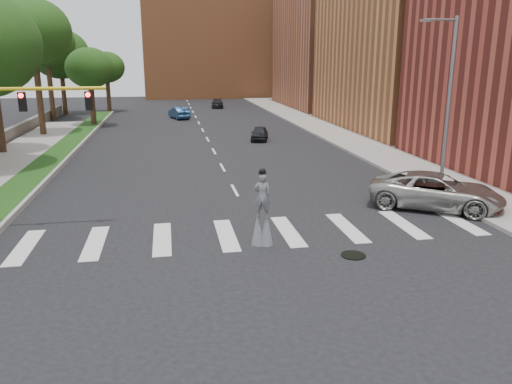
# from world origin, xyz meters

# --- Properties ---
(ground_plane) EXTENTS (160.00, 160.00, 0.00)m
(ground_plane) POSITION_xyz_m (0.00, 0.00, 0.00)
(ground_plane) COLOR black
(ground_plane) RESTS_ON ground
(grass_median) EXTENTS (2.00, 60.00, 0.25)m
(grass_median) POSITION_xyz_m (-11.50, 20.00, 0.12)
(grass_median) COLOR #173F12
(grass_median) RESTS_ON ground
(median_curb) EXTENTS (0.20, 60.00, 0.28)m
(median_curb) POSITION_xyz_m (-10.45, 20.00, 0.14)
(median_curb) COLOR #989893
(median_curb) RESTS_ON ground
(sidewalk_right) EXTENTS (5.00, 90.00, 0.18)m
(sidewalk_right) POSITION_xyz_m (12.50, 25.00, 0.09)
(sidewalk_right) COLOR gray
(sidewalk_right) RESTS_ON ground
(manhole) EXTENTS (0.90, 0.90, 0.04)m
(manhole) POSITION_xyz_m (3.00, -2.00, 0.02)
(manhole) COLOR black
(manhole) RESTS_ON ground
(building_mid) EXTENTS (16.00, 22.00, 24.00)m
(building_mid) POSITION_xyz_m (22.00, 30.00, 12.00)
(building_mid) COLOR #C5713D
(building_mid) RESTS_ON ground
(building_far) EXTENTS (16.00, 22.00, 20.00)m
(building_far) POSITION_xyz_m (22.00, 54.00, 10.00)
(building_far) COLOR #B05F41
(building_far) RESTS_ON ground
(building_backdrop) EXTENTS (26.00, 14.00, 18.00)m
(building_backdrop) POSITION_xyz_m (6.00, 78.00, 9.00)
(building_backdrop) COLOR #C5713D
(building_backdrop) RESTS_ON ground
(streetlight) EXTENTS (2.05, 0.20, 9.00)m
(streetlight) POSITION_xyz_m (10.90, 6.00, 4.90)
(streetlight) COLOR slate
(streetlight) RESTS_ON ground
(traffic_signal) EXTENTS (5.30, 0.23, 6.20)m
(traffic_signal) POSITION_xyz_m (-9.78, 3.00, 4.15)
(traffic_signal) COLOR black
(traffic_signal) RESTS_ON ground
(stilt_performer) EXTENTS (0.83, 0.60, 3.01)m
(stilt_performer) POSITION_xyz_m (-0.05, -0.29, 1.19)
(stilt_performer) COLOR #342214
(stilt_performer) RESTS_ON ground
(suv_crossing) EXTENTS (6.65, 5.70, 1.70)m
(suv_crossing) POSITION_xyz_m (9.00, 3.00, 0.85)
(suv_crossing) COLOR #A2A099
(suv_crossing) RESTS_ON ground
(car_near) EXTENTS (2.20, 3.73, 1.19)m
(car_near) POSITION_xyz_m (4.46, 24.73, 0.60)
(car_near) COLOR black
(car_near) RESTS_ON ground
(car_mid) EXTENTS (2.61, 4.48, 1.40)m
(car_mid) POSITION_xyz_m (-2.04, 42.26, 0.70)
(car_mid) COLOR navy
(car_mid) RESTS_ON ground
(car_far) EXTENTS (2.05, 4.24, 1.19)m
(car_far) POSITION_xyz_m (3.84, 55.05, 0.59)
(car_far) COLOR black
(car_far) RESTS_ON ground
(tree_4) EXTENTS (6.71, 6.71, 12.13)m
(tree_4) POSITION_xyz_m (-14.79, 30.62, 9.23)
(tree_4) COLOR #342214
(tree_4) RESTS_ON ground
(tree_5) EXTENTS (6.30, 6.30, 11.35)m
(tree_5) POSITION_xyz_m (-16.40, 43.12, 8.63)
(tree_5) COLOR #342214
(tree_5) RESTS_ON ground
(tree_6) EXTENTS (4.82, 4.82, 8.07)m
(tree_6) POSITION_xyz_m (-11.06, 36.67, 5.96)
(tree_6) COLOR #342214
(tree_6) RESTS_ON ground
(tree_7) EXTENTS (4.75, 4.75, 7.85)m
(tree_7) POSITION_xyz_m (-11.03, 51.98, 5.78)
(tree_7) COLOR #342214
(tree_7) RESTS_ON ground
(tree_8) EXTENTS (7.20, 7.20, 10.56)m
(tree_8) POSITION_xyz_m (-16.27, 49.70, 7.47)
(tree_8) COLOR #342214
(tree_8) RESTS_ON ground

